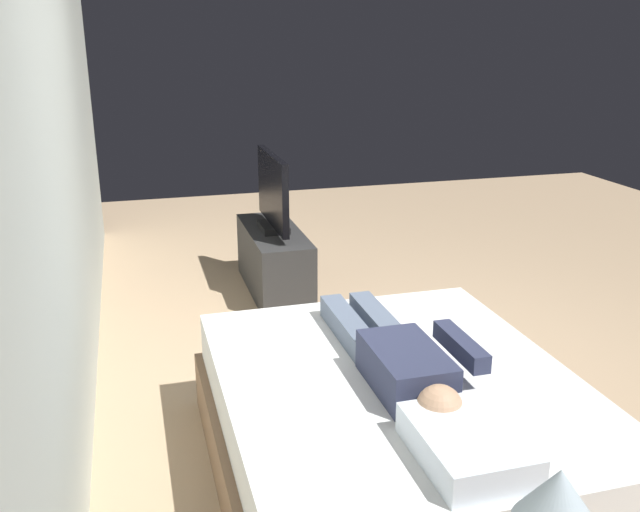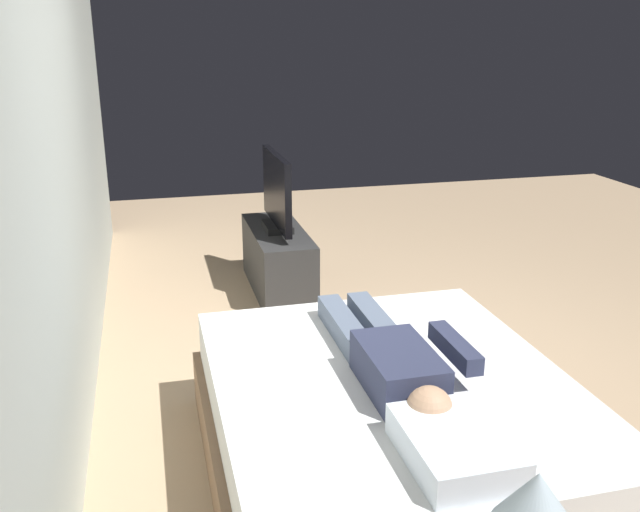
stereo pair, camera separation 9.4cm
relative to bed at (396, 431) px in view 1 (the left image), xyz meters
The scene contains 9 objects.
ground_plane 1.00m from the bed, 13.45° to the right, with size 10.00×10.00×0.00m, color tan.
back_wall 2.24m from the bed, 46.20° to the left, with size 6.40×0.10×2.80m, color silver.
bed is the anchor object (origin of this frame).
pillow 0.72m from the bed, behind, with size 0.48×0.34×0.12m, color white.
person 0.36m from the bed, ahead, with size 1.26×0.46×0.18m.
remote 0.53m from the bed, 66.28° to the right, with size 0.15×0.04×0.02m, color black.
tv_stand 2.53m from the bed, ahead, with size 1.10×0.40×0.50m, color #2D2D2D.
tv 2.58m from the bed, ahead, with size 0.88×0.20×0.59m.
lamp 1.39m from the bed, behind, with size 0.22×0.22×0.42m.
Camera 1 is at (-3.44, 1.28, 1.98)m, focal length 38.86 mm.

